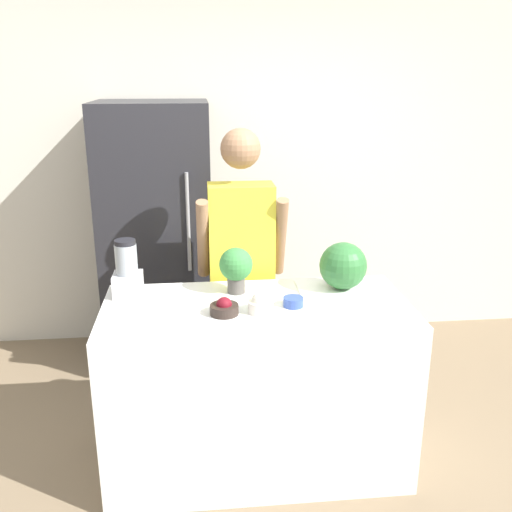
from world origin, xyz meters
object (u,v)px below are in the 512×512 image
Objects in this scene: person at (242,271)px; potted_plant at (236,267)px; watermelon at (343,266)px; bowl_small_blue at (293,302)px; refrigerator at (157,236)px; blender at (127,272)px; bowl_cherries at (224,308)px; bowl_cream at (261,304)px.

person is 7.10× the size of potted_plant.
watermelon reaches higher than potted_plant.
refrigerator is at bearing 119.46° from bowl_small_blue.
watermelon is 1.14m from blender.
watermelon is at bearing 32.10° from bowl_small_blue.
potted_plant is (0.57, -0.02, 0.01)m from blender.
blender reaches higher than watermelon.
blender reaches higher than bowl_small_blue.
refrigerator is 1.11m from blender.
refrigerator is 7.37× the size of watermelon.
person is at bearing 141.83° from watermelon.
bowl_cream is at bearing 1.74° from bowl_cherries.
blender is (-1.14, 0.05, -0.01)m from watermelon.
person is 0.65m from bowl_cream.
person is at bearing 109.97° from bowl_small_blue.
refrigerator is at bearing 125.88° from person.
person reaches higher than bowl_cherries.
person is 0.67m from bowl_cherries.
potted_plant is at bearing 110.29° from bowl_cream.
refrigerator is 1.06× the size of person.
person is at bearing 29.37° from blender.
bowl_small_blue is 0.88m from blender.
refrigerator is 1.46m from bowl_cherries.
bowl_cream is 1.25× the size of bowl_small_blue.
watermelon is 1.98× the size of bowl_cream.
refrigerator reaches higher than watermelon.
refrigerator reaches higher than bowl_small_blue.
bowl_cream is (0.18, 0.01, 0.01)m from bowl_cherries.
bowl_cherries is 0.58m from blender.
person is at bearing 93.87° from bowl_cream.
blender is (-0.08, -1.10, 0.12)m from refrigerator.
watermelon is at bearing -2.49° from blender.
bowl_cream reaches higher than bowl_small_blue.
bowl_cream is (0.59, -1.40, 0.03)m from refrigerator.
bowl_small_blue is at bearing -60.54° from refrigerator.
potted_plant is (-0.06, -0.37, 0.15)m from person.
person reaches higher than blender.
blender is 1.23× the size of potted_plant.
potted_plant is (-0.57, 0.03, 0.00)m from watermelon.
person is (0.54, -0.75, -0.02)m from refrigerator.
blender is (-0.67, 0.29, 0.09)m from bowl_cream.
watermelon reaches higher than bowl_small_blue.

